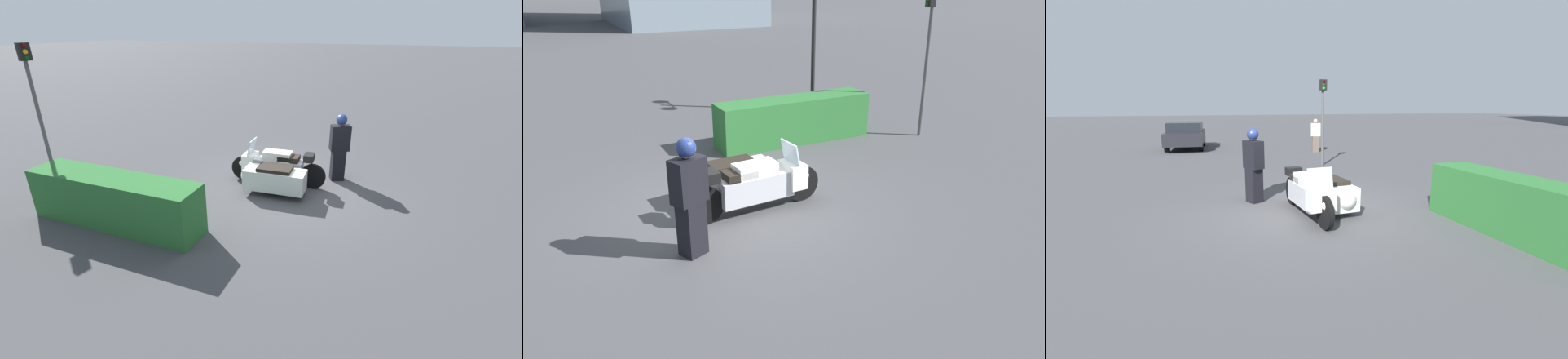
{
  "view_description": "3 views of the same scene",
  "coord_description": "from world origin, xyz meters",
  "views": [
    {
      "loc": [
        -2.4,
        7.87,
        3.86
      ],
      "look_at": [
        0.41,
        0.75,
        0.49
      ],
      "focal_mm": 24.0,
      "sensor_mm": 36.0,
      "label": 1
    },
    {
      "loc": [
        -2.95,
        -7.56,
        3.91
      ],
      "look_at": [
        0.81,
        -0.32,
        0.55
      ],
      "focal_mm": 35.0,
      "sensor_mm": 36.0,
      "label": 2
    },
    {
      "loc": [
        7.19,
        -2.47,
        2.33
      ],
      "look_at": [
        0.36,
        -0.2,
        0.8
      ],
      "focal_mm": 24.0,
      "sensor_mm": 36.0,
      "label": 3
    }
  ],
  "objects": [
    {
      "name": "twin_lamp_post",
      "position": [
        4.71,
        5.34,
        3.04
      ],
      "size": [
        0.36,
        1.34,
        3.89
      ],
      "color": "black",
      "rests_on": "ground"
    },
    {
      "name": "ground_plane",
      "position": [
        0.0,
        0.0,
        0.0
      ],
      "size": [
        160.0,
        160.0,
        0.0
      ],
      "primitive_type": "plane",
      "color": "#424244"
    },
    {
      "name": "officer_rider",
      "position": [
        -1.1,
        -1.08,
        0.95
      ],
      "size": [
        0.57,
        0.47,
        1.8
      ],
      "rotation": [
        0.0,
        0.0,
        1.99
      ],
      "color": "black",
      "rests_on": "ground"
    },
    {
      "name": "police_motorcycle",
      "position": [
        0.33,
        0.16,
        0.47
      ],
      "size": [
        2.55,
        1.23,
        1.16
      ],
      "rotation": [
        0.0,
        0.0,
        0.06
      ],
      "color": "black",
      "rests_on": "ground"
    },
    {
      "name": "traffic_light_near",
      "position": [
        5.86,
        1.93,
        2.31
      ],
      "size": [
        0.22,
        0.29,
        3.52
      ],
      "rotation": [
        0.0,
        0.0,
        2.88
      ],
      "color": "#4C4C4C",
      "rests_on": "ground"
    },
    {
      "name": "hedge_bush_curbside",
      "position": [
        2.78,
        2.99,
        0.54
      ],
      "size": [
        3.85,
        0.85,
        1.08
      ],
      "primitive_type": "cube",
      "color": "#28662D",
      "rests_on": "ground"
    }
  ]
}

